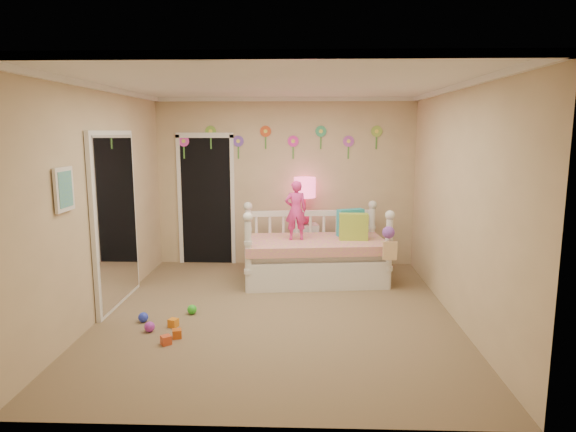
{
  "coord_description": "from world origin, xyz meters",
  "views": [
    {
      "loc": [
        0.31,
        -5.51,
        2.09
      ],
      "look_at": [
        0.1,
        0.6,
        1.05
      ],
      "focal_mm": 31.08,
      "sensor_mm": 36.0,
      "label": 1
    }
  ],
  "objects_px": {
    "daybed": "(315,243)",
    "child": "(296,210)",
    "table_lamp": "(305,193)",
    "nightstand": "(304,245)"
  },
  "relations": [
    {
      "from": "nightstand",
      "to": "child",
      "type": "bearing_deg",
      "value": -108.39
    },
    {
      "from": "nightstand",
      "to": "table_lamp",
      "type": "bearing_deg",
      "value": 0.0
    },
    {
      "from": "table_lamp",
      "to": "daybed",
      "type": "bearing_deg",
      "value": -78.66
    },
    {
      "from": "daybed",
      "to": "child",
      "type": "height_order",
      "value": "child"
    },
    {
      "from": "daybed",
      "to": "nightstand",
      "type": "distance_m",
      "value": 0.76
    },
    {
      "from": "daybed",
      "to": "nightstand",
      "type": "height_order",
      "value": "daybed"
    },
    {
      "from": "daybed",
      "to": "child",
      "type": "xyz_separation_m",
      "value": [
        -0.27,
        -0.03,
        0.47
      ]
    },
    {
      "from": "child",
      "to": "table_lamp",
      "type": "xyz_separation_m",
      "value": [
        0.12,
        0.75,
        0.15
      ]
    },
    {
      "from": "daybed",
      "to": "nightstand",
      "type": "bearing_deg",
      "value": 94.91
    },
    {
      "from": "nightstand",
      "to": "table_lamp",
      "type": "xyz_separation_m",
      "value": [
        0.0,
        0.0,
        0.82
      ]
    }
  ]
}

